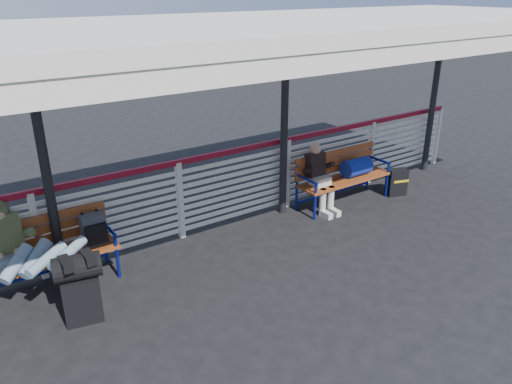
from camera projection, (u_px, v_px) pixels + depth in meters
ground at (252, 296)px, 6.15m from camera, size 60.00×60.00×0.00m
fence at (180, 197)px, 7.34m from camera, size 12.08×0.08×1.24m
canopy at (209, 34)px, 5.64m from camera, size 12.60×3.60×3.16m
luggage_stack at (80, 286)px, 5.54m from camera, size 0.55×0.38×0.84m
bench_left at (53, 244)px, 6.18m from camera, size 1.80×0.56×0.92m
bench_right at (348, 170)px, 8.64m from camera, size 1.80×0.56×0.92m
traveler_man at (30, 252)px, 5.72m from camera, size 0.93×1.49×0.77m
companion_person at (320, 177)px, 8.27m from camera, size 0.32×0.66×1.15m
suitcase_side at (396, 182)px, 9.02m from camera, size 0.40×0.31×0.49m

